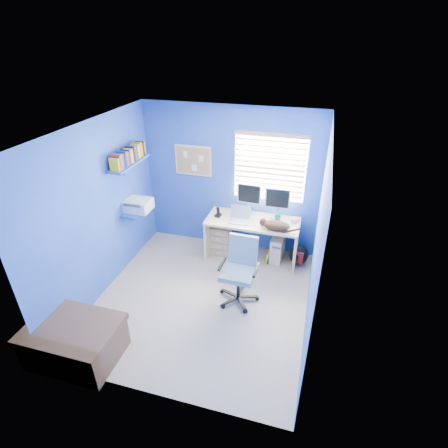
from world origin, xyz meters
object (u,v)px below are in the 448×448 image
(laptop, at_px, (239,216))
(cat, at_px, (277,226))
(office_chair, at_px, (239,278))
(tower_pc, at_px, (278,247))
(desk, at_px, (252,239))

(laptop, bearing_deg, cat, -13.90)
(cat, xyz_separation_m, office_chair, (-0.38, -0.87, -0.45))
(laptop, distance_m, cat, 0.63)
(laptop, bearing_deg, office_chair, -80.70)
(tower_pc, xyz_separation_m, office_chair, (-0.40, -1.17, 0.14))
(laptop, relative_size, cat, 0.78)
(desk, relative_size, laptop, 4.64)
(desk, distance_m, cat, 0.64)
(desk, bearing_deg, laptop, -153.68)
(laptop, height_order, office_chair, office_chair)
(desk, height_order, tower_pc, desk)
(laptop, relative_size, office_chair, 0.34)
(desk, relative_size, cat, 3.63)
(desk, bearing_deg, tower_pc, 11.70)
(tower_pc, distance_m, office_chair, 1.24)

